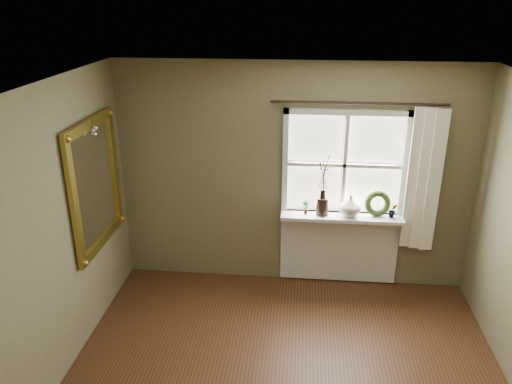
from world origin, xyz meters
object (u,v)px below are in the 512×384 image
object	(u,v)px
wreath	(377,206)
dark_jug	(322,206)
gilt_mirror	(96,184)
cream_vase	(350,206)

from	to	relation	value
wreath	dark_jug	bearing A→B (deg)	174.95
wreath	gilt_mirror	size ratio (longest dim) A/B	0.22
dark_jug	gilt_mirror	xyz separation A→B (m)	(-2.29, -0.69, 0.44)
dark_jug	cream_vase	size ratio (longest dim) A/B	0.83
dark_jug	gilt_mirror	size ratio (longest dim) A/B	0.16
wreath	gilt_mirror	xyz separation A→B (m)	(-2.90, -0.73, 0.43)
cream_vase	gilt_mirror	distance (m)	2.72
dark_jug	wreath	distance (m)	0.61
cream_vase	wreath	size ratio (longest dim) A/B	0.84
gilt_mirror	dark_jug	bearing A→B (deg)	16.70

